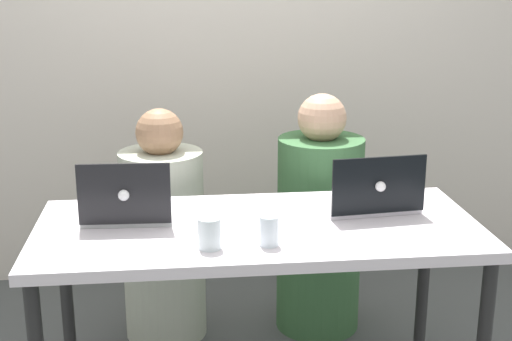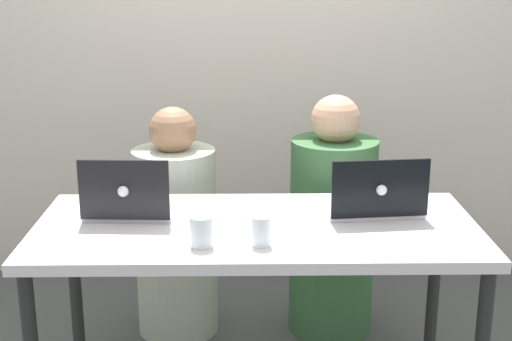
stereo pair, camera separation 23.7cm
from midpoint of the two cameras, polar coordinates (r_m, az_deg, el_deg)
back_wall at (r=3.78m, az=-4.02°, el=9.77°), size 4.50×0.10×2.47m
desk at (r=2.58m, az=-2.47°, el=-5.86°), size 1.59×0.71×0.76m
person_on_left at (r=3.26m, az=-9.50°, el=-5.36°), size 0.37×0.37×1.06m
person_on_right at (r=3.28m, az=3.02°, el=-4.56°), size 0.48×0.48×1.11m
laptop_back_right at (r=2.69m, az=6.67°, el=-2.26°), size 0.38×0.29×0.23m
laptop_back_left at (r=2.63m, az=-12.79°, el=-2.93°), size 0.33×0.28×0.24m
water_glass_left at (r=2.34m, az=-6.64°, el=-5.21°), size 0.08×0.08×0.10m
water_glass_center at (r=2.35m, az=-1.85°, el=-5.03°), size 0.06×0.06×0.10m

